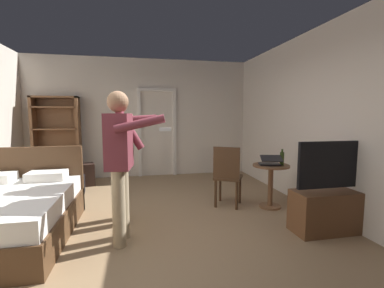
% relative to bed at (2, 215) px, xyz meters
% --- Properties ---
extents(ground_plane, '(7.34, 7.34, 0.00)m').
position_rel_bed_xyz_m(ground_plane, '(1.73, -0.26, -0.30)').
color(ground_plane, '#997A56').
extents(wall_back, '(5.43, 0.12, 2.82)m').
position_rel_bed_xyz_m(wall_back, '(1.73, 3.13, 1.11)').
color(wall_back, silver).
rests_on(wall_back, ground_plane).
extents(wall_right, '(0.12, 6.91, 2.82)m').
position_rel_bed_xyz_m(wall_right, '(4.38, -0.26, 1.11)').
color(wall_right, silver).
rests_on(wall_right, ground_plane).
extents(doorway_frame, '(0.93, 0.08, 2.13)m').
position_rel_bed_xyz_m(doorway_frame, '(2.10, 3.05, 0.92)').
color(doorway_frame, white).
rests_on(doorway_frame, ground_plane).
extents(bed, '(1.54, 1.93, 1.02)m').
position_rel_bed_xyz_m(bed, '(0.00, 0.00, 0.00)').
color(bed, '#4C331E').
rests_on(bed, ground_plane).
extents(bookshelf, '(0.97, 0.32, 1.90)m').
position_rel_bed_xyz_m(bookshelf, '(-0.12, 2.91, 0.71)').
color(bookshelf, brown).
rests_on(bookshelf, ground_plane).
extents(tv_flatscreen, '(1.01, 0.40, 1.17)m').
position_rel_bed_xyz_m(tv_flatscreen, '(4.02, -0.62, 0.05)').
color(tv_flatscreen, brown).
rests_on(tv_flatscreen, ground_plane).
extents(side_table, '(0.58, 0.58, 0.70)m').
position_rel_bed_xyz_m(side_table, '(3.70, 0.37, 0.16)').
color(side_table, brown).
rests_on(side_table, ground_plane).
extents(laptop, '(0.40, 0.40, 0.16)m').
position_rel_bed_xyz_m(laptop, '(3.66, 0.33, 0.45)').
color(laptop, black).
rests_on(laptop, side_table).
extents(bottle_on_table, '(0.06, 0.06, 0.26)m').
position_rel_bed_xyz_m(bottle_on_table, '(3.84, 0.29, 0.51)').
color(bottle_on_table, '#2E4216').
rests_on(bottle_on_table, side_table).
extents(wooden_chair, '(0.57, 0.57, 0.99)m').
position_rel_bed_xyz_m(wooden_chair, '(3.03, 0.54, 0.24)').
color(wooden_chair, '#4C331E').
rests_on(wooden_chair, ground_plane).
extents(person_blue_shirt, '(0.71, 0.64, 1.76)m').
position_rel_bed_xyz_m(person_blue_shirt, '(1.42, -0.36, 0.72)').
color(person_blue_shirt, tan).
rests_on(person_blue_shirt, ground_plane).
extents(person_striped_shirt, '(0.69, 0.60, 1.75)m').
position_rel_bed_xyz_m(person_striped_shirt, '(1.39, 0.26, 0.71)').
color(person_striped_shirt, tan).
rests_on(person_striped_shirt, ground_plane).
extents(suitcase_dark, '(0.67, 0.46, 0.47)m').
position_rel_bed_xyz_m(suitcase_dark, '(0.40, 2.37, -0.07)').
color(suitcase_dark, black).
rests_on(suitcase_dark, ground_plane).
extents(suitcase_small, '(0.50, 0.34, 0.33)m').
position_rel_bed_xyz_m(suitcase_small, '(0.36, 1.87, -0.14)').
color(suitcase_small, black).
rests_on(suitcase_small, ground_plane).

